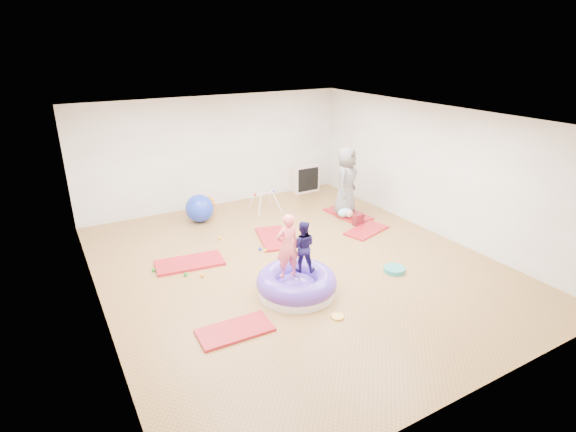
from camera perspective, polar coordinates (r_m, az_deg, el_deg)
room at (r=8.19m, az=1.04°, el=2.59°), size 7.01×8.01×2.81m
gym_mat_front_left at (r=6.92m, az=-6.74°, el=-14.22°), size 1.12×0.59×0.05m
gym_mat_mid_left at (r=8.94m, az=-12.39°, el=-5.82°), size 1.35×0.80×0.05m
gym_mat_center_back at (r=9.79m, az=-1.75°, el=-2.82°), size 0.91×1.35×0.05m
gym_mat_right at (r=10.34m, az=9.92°, el=-1.81°), size 1.18×0.83×0.04m
gym_mat_rear_right at (r=11.22m, az=7.62°, el=0.24°), size 0.72×1.27×0.05m
inflatable_cushion at (r=7.74m, az=1.10°, el=-8.61°), size 1.38×1.38×0.43m
child_pink at (r=7.32m, az=-0.07°, el=-3.48°), size 0.42×0.29×1.12m
child_navy at (r=7.56m, az=1.86°, el=-3.55°), size 0.56×0.52×0.91m
adult_caregiver at (r=10.95m, az=7.38°, el=4.41°), size 0.96×0.89×1.65m
infant at (r=10.91m, az=7.36°, el=0.42°), size 0.39×0.39×0.23m
ball_pit_balls at (r=9.23m, az=-7.57°, el=-4.49°), size 3.60×1.79×0.07m
exercise_ball_blue at (r=10.83m, az=-11.16°, el=0.95°), size 0.67×0.67×0.67m
exercise_ball_orange at (r=11.49m, az=-10.28°, el=1.54°), size 0.40×0.40×0.40m
infant_play_gym at (r=11.21m, az=-3.00°, el=2.15°), size 0.68×0.65×0.52m
cube_shelf at (r=12.85m, az=2.17°, el=4.84°), size 0.77×0.38×0.77m
balance_disc at (r=8.68m, az=13.35°, el=-6.63°), size 0.40×0.40×0.09m
backpack at (r=10.60m, az=8.92°, el=-0.47°), size 0.26×0.17×0.28m
yellow_toy at (r=7.22m, az=6.32°, el=-12.59°), size 0.21×0.21×0.03m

